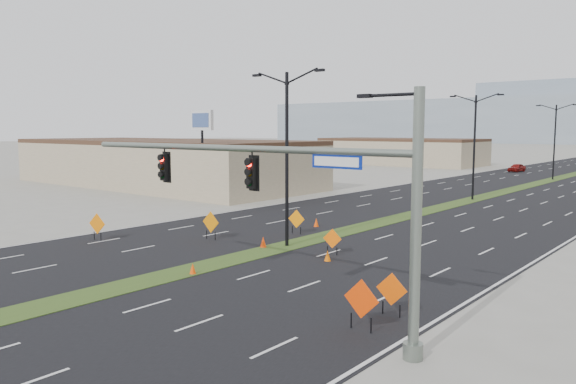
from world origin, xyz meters
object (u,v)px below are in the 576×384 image
Objects in this scene: car_left at (517,168)px; cone_0 at (193,269)px; construction_sign_5 at (392,291)px; streetlight_2 at (555,139)px; signal_mast at (292,189)px; construction_sign_0 at (97,225)px; cone_1 at (263,242)px; streetlight_1 at (474,144)px; streetlight_0 at (287,153)px; cone_2 at (328,256)px; construction_sign_4 at (361,301)px; construction_sign_1 at (211,223)px; construction_sign_2 at (296,220)px; cone_3 at (316,223)px; pole_sign_west at (202,128)px; construction_sign_3 at (332,240)px.

cone_0 is at bearing -75.83° from car_left.
streetlight_2 is at bearing 94.22° from construction_sign_5.
construction_sign_5 is at bearing 53.58° from signal_mast.
construction_sign_0 is 2.59× the size of cone_1.
streetlight_0 is at bearing -90.00° from streetlight_1.
construction_sign_4 is at bearing -47.91° from cone_2.
streetlight_2 is at bearing 89.23° from cone_1.
construction_sign_0 is 2.87× the size of cone_2.
construction_sign_4 is at bearing 24.46° from signal_mast.
construction_sign_1 is 1.11× the size of construction_sign_2.
streetlight_2 is 6.21× the size of construction_sign_5.
streetlight_2 reaches higher than cone_1.
cone_3 is at bearing 46.09° from construction_sign_0.
cone_1 is (-0.77, -1.21, -5.09)m from streetlight_0.
streetlight_1 is 1.17× the size of pole_sign_west.
streetlight_1 reaches higher than pole_sign_west.
streetlight_1 is at bearing 83.12° from cone_3.
construction_sign_3 is at bearing 117.99° from signal_mast.
construction_sign_3 is 0.88× the size of construction_sign_5.
cone_1 is 1.11× the size of cone_2.
streetlight_0 is at bearing 130.54° from signal_mast.
streetlight_0 reaches higher than cone_3.
pole_sign_west reaches higher than cone_1.
cone_0 is (-7.87, 2.26, -4.52)m from signal_mast.
signal_mast is 34.59m from pole_sign_west.
streetlight_0 reaches higher than construction_sign_2.
streetlight_1 is at bearing 101.64° from construction_sign_5.
construction_sign_4 is 1.12× the size of construction_sign_5.
signal_mast is 1.63× the size of streetlight_0.
streetlight_0 is at bearing 57.56° from cone_1.
construction_sign_1 reaches higher than construction_sign_0.
car_left is (-8.30, 39.30, -4.76)m from streetlight_1.
cone_2 is at bearing 118.23° from signal_mast.
construction_sign_2 is 11.45m from cone_0.
cone_1 reaches higher than cone_3.
construction_sign_3 is at bearing -47.47° from cone_3.
streetlight_1 is 40.45m from car_left.
streetlight_1 reaches higher than construction_sign_0.
construction_sign_2 is at bearing 103.59° from cone_0.
signal_mast is 9.06× the size of construction_sign_4.
construction_sign_1 is at bearing -106.14° from cone_3.
construction_sign_5 is (2.23, 3.02, -3.84)m from signal_mast.
construction_sign_2 is at bearing -77.03° from car_left.
cone_1 is at bearing -76.39° from car_left.
cone_3 is (-11.17, 16.35, -4.49)m from signal_mast.
cone_3 is at bearing 103.74° from cone_1.
construction_sign_5 is 35.22m from pole_sign_west.
construction_sign_1 is at bearing 179.77° from cone_2.
construction_sign_4 is (10.76, -9.00, -4.36)m from streetlight_0.
construction_sign_1 is 8.28m from construction_sign_3.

